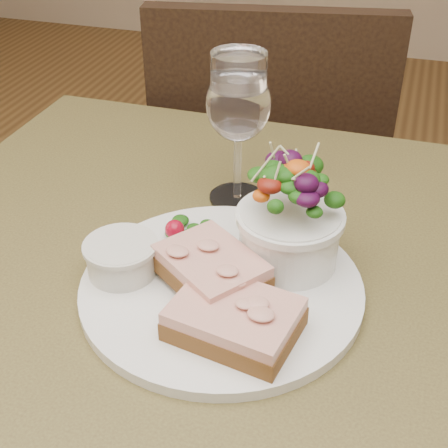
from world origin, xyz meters
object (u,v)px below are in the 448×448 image
(cafe_table, at_px, (215,350))
(salad_bowl, at_px, (291,214))
(dinner_plate, at_px, (221,287))
(wine_glass, at_px, (238,108))
(chair_far, at_px, (266,254))
(ramekin, at_px, (121,256))
(sandwich_back, at_px, (211,268))
(sandwich_front, at_px, (234,319))

(cafe_table, distance_m, salad_bowl, 0.19)
(dinner_plate, relative_size, wine_glass, 1.65)
(salad_bowl, relative_size, wine_glass, 0.73)
(chair_far, distance_m, ramekin, 0.84)
(cafe_table, xyz_separation_m, salad_bowl, (0.07, 0.04, 0.17))
(ramekin, bearing_deg, chair_far, 89.91)
(dinner_plate, height_order, ramekin, ramekin)
(sandwich_back, xyz_separation_m, wine_glass, (-0.03, 0.19, 0.09))
(sandwich_front, xyz_separation_m, wine_glass, (-0.07, 0.24, 0.10))
(ramekin, relative_size, wine_glass, 0.41)
(sandwich_front, xyz_separation_m, salad_bowl, (0.02, 0.12, 0.04))
(ramekin, relative_size, salad_bowl, 0.56)
(dinner_plate, relative_size, sandwich_back, 2.22)
(sandwich_back, bearing_deg, salad_bowl, 81.15)
(sandwich_back, distance_m, salad_bowl, 0.10)
(ramekin, xyz_separation_m, salad_bowl, (0.16, 0.07, 0.04))
(dinner_plate, relative_size, ramekin, 4.06)
(chair_far, relative_size, salad_bowl, 7.09)
(cafe_table, distance_m, ramekin, 0.16)
(dinner_plate, bearing_deg, salad_bowl, 45.00)
(cafe_table, bearing_deg, dinner_plate, -45.40)
(cafe_table, bearing_deg, salad_bowl, 32.41)
(chair_far, height_order, sandwich_front, chair_far)
(chair_far, bearing_deg, salad_bowl, 93.85)
(cafe_table, xyz_separation_m, wine_glass, (-0.02, 0.17, 0.22))
(cafe_table, xyz_separation_m, chair_far, (-0.09, 0.66, -0.36))
(sandwich_front, distance_m, sandwich_back, 0.07)
(dinner_plate, height_order, wine_glass, wine_glass)
(sandwich_back, xyz_separation_m, ramekin, (-0.10, -0.00, -0.00))
(sandwich_back, bearing_deg, wine_glass, 134.20)
(chair_far, bearing_deg, wine_glass, 87.13)
(chair_far, height_order, sandwich_back, chair_far)
(sandwich_front, bearing_deg, ramekin, 169.51)
(cafe_table, bearing_deg, chair_far, 97.79)
(chair_far, bearing_deg, dinner_plate, 88.04)
(chair_far, bearing_deg, ramekin, 79.26)
(dinner_plate, height_order, sandwich_front, sandwich_front)
(chair_far, xyz_separation_m, sandwich_front, (0.13, -0.73, 0.48))
(chair_far, distance_m, salad_bowl, 0.82)
(chair_far, bearing_deg, cafe_table, 87.14)
(chair_far, xyz_separation_m, salad_bowl, (0.16, -0.61, 0.53))
(ramekin, bearing_deg, cafe_table, 15.96)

